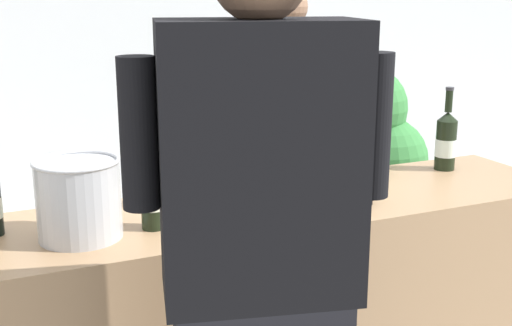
% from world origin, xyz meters
% --- Properties ---
extents(wall_back, '(8.00, 0.10, 2.80)m').
position_xyz_m(wall_back, '(0.00, 2.60, 1.40)').
color(wall_back, silver).
rests_on(wall_back, ground_plane).
extents(wine_bottle_0, '(0.08, 0.08, 0.32)m').
position_xyz_m(wine_bottle_0, '(0.29, 0.12, 1.02)').
color(wine_bottle_0, black).
rests_on(wine_bottle_0, counter).
extents(wine_bottle_1, '(0.08, 0.08, 0.34)m').
position_xyz_m(wine_bottle_1, '(0.56, 0.15, 1.02)').
color(wine_bottle_1, black).
rests_on(wine_bottle_1, counter).
extents(wine_bottle_2, '(0.08, 0.08, 0.33)m').
position_xyz_m(wine_bottle_2, '(0.89, 0.13, 1.02)').
color(wine_bottle_2, black).
rests_on(wine_bottle_2, counter).
extents(wine_bottle_5, '(0.08, 0.08, 0.30)m').
position_xyz_m(wine_bottle_5, '(-0.21, 0.11, 1.01)').
color(wine_bottle_5, black).
rests_on(wine_bottle_5, counter).
extents(wine_bottle_6, '(0.08, 0.08, 0.31)m').
position_xyz_m(wine_bottle_6, '(0.01, -0.03, 1.03)').
color(wine_bottle_6, black).
rests_on(wine_bottle_6, counter).
extents(wine_bottle_7, '(0.08, 0.08, 0.32)m').
position_xyz_m(wine_bottle_7, '(0.35, -0.11, 1.01)').
color(wine_bottle_7, black).
rests_on(wine_bottle_7, counter).
extents(wine_bottle_8, '(0.07, 0.07, 0.33)m').
position_xyz_m(wine_bottle_8, '(-0.36, -0.06, 1.02)').
color(wine_bottle_8, black).
rests_on(wine_bottle_8, counter).
extents(wine_glass, '(0.08, 0.08, 0.19)m').
position_xyz_m(wine_glass, '(-0.09, -0.12, 1.04)').
color(wine_glass, silver).
rests_on(wine_glass, counter).
extents(ice_bucket, '(0.25, 0.25, 0.23)m').
position_xyz_m(ice_bucket, '(-0.57, -0.05, 1.02)').
color(ice_bucket, silver).
rests_on(ice_bucket, counter).
extents(person_server, '(0.57, 0.32, 1.63)m').
position_xyz_m(person_server, '(0.44, 0.67, 0.79)').
color(person_server, black).
rests_on(person_server, ground_plane).
extents(person_guest, '(0.58, 0.34, 1.74)m').
position_xyz_m(person_guest, '(-0.26, -0.63, 0.85)').
color(person_guest, black).
rests_on(person_guest, ground_plane).
extents(potted_shrub, '(0.60, 0.54, 1.23)m').
position_xyz_m(potted_shrub, '(0.98, 0.89, 0.78)').
color(potted_shrub, brown).
rests_on(potted_shrub, ground_plane).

